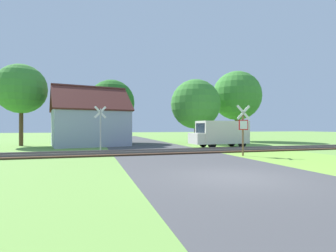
{
  "coord_description": "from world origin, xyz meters",
  "views": [
    {
      "loc": [
        -4.74,
        -7.95,
        1.72
      ],
      "look_at": [
        0.5,
        9.88,
        1.8
      ],
      "focal_mm": 28.0,
      "sensor_mm": 36.0,
      "label": 1
    }
  ],
  "objects_px": {
    "tree_left": "(21,89)",
    "mail_truck": "(221,133)",
    "crossing_sign_far": "(101,125)",
    "tree_far": "(237,96)",
    "stop_sign_near": "(243,127)",
    "tree_center": "(112,103)",
    "house": "(90,126)",
    "tree_right": "(196,104)"
  },
  "relations": [
    {
      "from": "house",
      "to": "mail_truck",
      "type": "relative_size",
      "value": 1.53
    },
    {
      "from": "crossing_sign_far",
      "to": "mail_truck",
      "type": "bearing_deg",
      "value": -9.71
    },
    {
      "from": "stop_sign_near",
      "to": "mail_truck",
      "type": "xyz_separation_m",
      "value": [
        1.82,
        6.3,
        -0.49
      ]
    },
    {
      "from": "stop_sign_near",
      "to": "tree_left",
      "type": "height_order",
      "value": "tree_left"
    },
    {
      "from": "crossing_sign_far",
      "to": "mail_truck",
      "type": "relative_size",
      "value": 0.64
    },
    {
      "from": "tree_center",
      "to": "tree_far",
      "type": "distance_m",
      "value": 15.25
    },
    {
      "from": "tree_right",
      "to": "mail_truck",
      "type": "height_order",
      "value": "tree_right"
    },
    {
      "from": "tree_right",
      "to": "tree_left",
      "type": "relative_size",
      "value": 0.92
    },
    {
      "from": "house",
      "to": "tree_far",
      "type": "bearing_deg",
      "value": 0.33
    },
    {
      "from": "mail_truck",
      "to": "tree_center",
      "type": "bearing_deg",
      "value": 38.29
    },
    {
      "from": "crossing_sign_far",
      "to": "tree_far",
      "type": "height_order",
      "value": "tree_far"
    },
    {
      "from": "tree_far",
      "to": "mail_truck",
      "type": "distance_m",
      "value": 11.87
    },
    {
      "from": "stop_sign_near",
      "to": "tree_far",
      "type": "height_order",
      "value": "tree_far"
    },
    {
      "from": "tree_left",
      "to": "mail_truck",
      "type": "relative_size",
      "value": 1.5
    },
    {
      "from": "crossing_sign_far",
      "to": "house",
      "type": "xyz_separation_m",
      "value": [
        -0.72,
        6.55,
        -0.02
      ]
    },
    {
      "from": "stop_sign_near",
      "to": "tree_center",
      "type": "bearing_deg",
      "value": -65.04
    },
    {
      "from": "tree_far",
      "to": "house",
      "type": "bearing_deg",
      "value": -169.5
    },
    {
      "from": "stop_sign_near",
      "to": "tree_right",
      "type": "distance_m",
      "value": 13.31
    },
    {
      "from": "tree_left",
      "to": "stop_sign_near",
      "type": "bearing_deg",
      "value": -41.54
    },
    {
      "from": "crossing_sign_far",
      "to": "tree_far",
      "type": "bearing_deg",
      "value": 14.34
    },
    {
      "from": "tree_far",
      "to": "mail_truck",
      "type": "relative_size",
      "value": 1.73
    },
    {
      "from": "house",
      "to": "tree_center",
      "type": "distance_m",
      "value": 5.18
    },
    {
      "from": "tree_right",
      "to": "tree_center",
      "type": "distance_m",
      "value": 9.24
    },
    {
      "from": "tree_left",
      "to": "tree_far",
      "type": "bearing_deg",
      "value": 4.32
    },
    {
      "from": "crossing_sign_far",
      "to": "tree_center",
      "type": "height_order",
      "value": "tree_center"
    },
    {
      "from": "stop_sign_near",
      "to": "tree_right",
      "type": "bearing_deg",
      "value": -97.68
    },
    {
      "from": "stop_sign_near",
      "to": "tree_far",
      "type": "xyz_separation_m",
      "value": [
        8.62,
        14.99,
        3.89
      ]
    },
    {
      "from": "crossing_sign_far",
      "to": "tree_left",
      "type": "relative_size",
      "value": 0.43
    },
    {
      "from": "tree_right",
      "to": "tree_far",
      "type": "height_order",
      "value": "tree_far"
    },
    {
      "from": "tree_center",
      "to": "tree_left",
      "type": "xyz_separation_m",
      "value": [
        -8.35,
        -2.45,
        0.83
      ]
    },
    {
      "from": "house",
      "to": "tree_left",
      "type": "distance_m",
      "value": 7.13
    },
    {
      "from": "tree_far",
      "to": "stop_sign_near",
      "type": "bearing_deg",
      "value": -119.91
    },
    {
      "from": "tree_left",
      "to": "tree_far",
      "type": "height_order",
      "value": "tree_far"
    },
    {
      "from": "tree_far",
      "to": "tree_center",
      "type": "bearing_deg",
      "value": 177.47
    },
    {
      "from": "tree_right",
      "to": "crossing_sign_far",
      "type": "bearing_deg",
      "value": -143.46
    },
    {
      "from": "tree_right",
      "to": "tree_center",
      "type": "bearing_deg",
      "value": 162.44
    },
    {
      "from": "tree_right",
      "to": "mail_truck",
      "type": "bearing_deg",
      "value": -93.7
    },
    {
      "from": "stop_sign_near",
      "to": "tree_right",
      "type": "xyz_separation_m",
      "value": [
        2.25,
        12.87,
        2.51
      ]
    },
    {
      "from": "tree_center",
      "to": "tree_far",
      "type": "relative_size",
      "value": 0.8
    },
    {
      "from": "house",
      "to": "tree_right",
      "type": "bearing_deg",
      "value": -4.41
    },
    {
      "from": "crossing_sign_far",
      "to": "tree_far",
      "type": "xyz_separation_m",
      "value": [
        16.71,
        9.78,
        3.76
      ]
    },
    {
      "from": "tree_far",
      "to": "mail_truck",
      "type": "bearing_deg",
      "value": -128.04
    }
  ]
}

